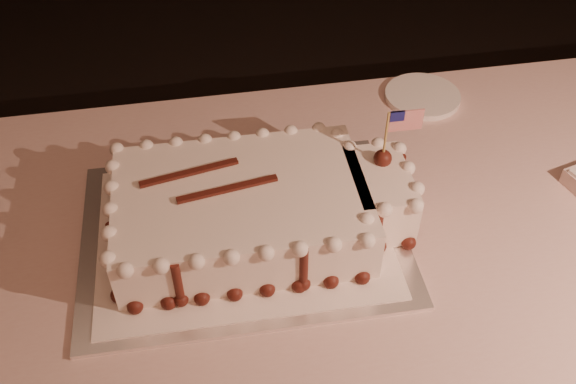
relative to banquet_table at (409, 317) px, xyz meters
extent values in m
cube|color=beige|center=(0.00, 0.00, 0.00)|extent=(2.40, 0.80, 0.75)
cube|color=white|center=(-0.36, -0.02, 0.38)|extent=(0.56, 0.43, 0.01)
cube|color=white|center=(-0.36, -0.02, 0.38)|extent=(0.50, 0.39, 0.00)
cube|color=white|center=(-0.36, -0.02, 0.43)|extent=(0.42, 0.29, 0.10)
cube|color=white|center=(-0.12, -0.03, 0.43)|extent=(0.10, 0.16, 0.10)
sphere|color=#501C14|center=(-0.55, -0.16, 0.39)|extent=(0.03, 0.03, 0.03)
sphere|color=#501C14|center=(-0.50, -0.16, 0.39)|extent=(0.03, 0.03, 0.03)
sphere|color=#501C14|center=(-0.44, -0.16, 0.39)|extent=(0.03, 0.03, 0.03)
sphere|color=#501C14|center=(-0.39, -0.16, 0.39)|extent=(0.03, 0.03, 0.03)
sphere|color=#501C14|center=(-0.34, -0.16, 0.39)|extent=(0.03, 0.03, 0.03)
sphere|color=#501C14|center=(-0.29, -0.16, 0.39)|extent=(0.03, 0.03, 0.03)
sphere|color=#501C14|center=(-0.24, -0.17, 0.39)|extent=(0.03, 0.03, 0.03)
sphere|color=#501C14|center=(-0.19, -0.17, 0.39)|extent=(0.03, 0.03, 0.03)
sphere|color=#501C14|center=(-0.18, -0.12, 0.39)|extent=(0.03, 0.03, 0.03)
sphere|color=#501C14|center=(-0.14, -0.11, 0.39)|extent=(0.03, 0.03, 0.03)
sphere|color=#501C14|center=(-0.09, -0.11, 0.39)|extent=(0.03, 0.03, 0.03)
sphere|color=#501C14|center=(-0.08, -0.07, 0.39)|extent=(0.03, 0.03, 0.03)
sphere|color=#501C14|center=(-0.07, -0.02, 0.39)|extent=(0.03, 0.03, 0.03)
sphere|color=#501C14|center=(-0.07, 0.03, 0.39)|extent=(0.03, 0.03, 0.03)
sphere|color=#501C14|center=(-0.11, 0.05, 0.39)|extent=(0.03, 0.03, 0.03)
sphere|color=#501C14|center=(-0.16, 0.05, 0.39)|extent=(0.03, 0.03, 0.03)
sphere|color=#501C14|center=(-0.17, 0.09, 0.39)|extent=(0.03, 0.03, 0.03)
sphere|color=#501C14|center=(-0.20, 0.11, 0.39)|extent=(0.03, 0.03, 0.03)
sphere|color=#501C14|center=(-0.25, 0.11, 0.39)|extent=(0.03, 0.03, 0.03)
sphere|color=#501C14|center=(-0.30, 0.11, 0.39)|extent=(0.03, 0.03, 0.03)
sphere|color=#501C14|center=(-0.36, 0.11, 0.39)|extent=(0.03, 0.03, 0.03)
sphere|color=#501C14|center=(-0.41, 0.12, 0.39)|extent=(0.03, 0.03, 0.03)
sphere|color=#501C14|center=(-0.46, 0.12, 0.39)|extent=(0.03, 0.03, 0.03)
sphere|color=#501C14|center=(-0.51, 0.12, 0.39)|extent=(0.03, 0.03, 0.03)
sphere|color=#501C14|center=(-0.56, 0.12, 0.39)|extent=(0.03, 0.03, 0.03)
sphere|color=#501C14|center=(-0.57, 0.07, 0.39)|extent=(0.03, 0.03, 0.03)
sphere|color=#501C14|center=(-0.57, 0.02, 0.39)|extent=(0.03, 0.03, 0.03)
sphere|color=#501C14|center=(-0.57, -0.03, 0.39)|extent=(0.03, 0.03, 0.03)
sphere|color=#501C14|center=(-0.57, -0.08, 0.39)|extent=(0.03, 0.03, 0.03)
sphere|color=#501C14|center=(-0.57, -0.13, 0.39)|extent=(0.03, 0.03, 0.03)
sphere|color=white|center=(-0.55, -0.16, 0.48)|extent=(0.03, 0.03, 0.03)
sphere|color=white|center=(-0.50, -0.16, 0.48)|extent=(0.03, 0.03, 0.03)
sphere|color=white|center=(-0.44, -0.16, 0.48)|extent=(0.03, 0.03, 0.03)
sphere|color=white|center=(-0.39, -0.16, 0.48)|extent=(0.03, 0.03, 0.03)
sphere|color=white|center=(-0.34, -0.16, 0.48)|extent=(0.03, 0.03, 0.03)
sphere|color=white|center=(-0.29, -0.16, 0.48)|extent=(0.03, 0.03, 0.03)
sphere|color=white|center=(-0.24, -0.17, 0.48)|extent=(0.03, 0.03, 0.03)
sphere|color=white|center=(-0.19, -0.17, 0.48)|extent=(0.03, 0.03, 0.03)
sphere|color=white|center=(-0.18, -0.12, 0.48)|extent=(0.03, 0.03, 0.03)
sphere|color=white|center=(-0.14, -0.11, 0.48)|extent=(0.03, 0.03, 0.03)
sphere|color=white|center=(-0.09, -0.11, 0.48)|extent=(0.03, 0.03, 0.03)
sphere|color=white|center=(-0.08, -0.07, 0.48)|extent=(0.03, 0.03, 0.03)
sphere|color=white|center=(-0.07, -0.02, 0.48)|extent=(0.03, 0.03, 0.03)
sphere|color=white|center=(-0.07, 0.03, 0.48)|extent=(0.03, 0.03, 0.03)
sphere|color=white|center=(-0.11, 0.05, 0.48)|extent=(0.03, 0.03, 0.03)
sphere|color=white|center=(-0.16, 0.05, 0.48)|extent=(0.03, 0.03, 0.03)
sphere|color=white|center=(-0.17, 0.09, 0.48)|extent=(0.03, 0.03, 0.03)
sphere|color=white|center=(-0.20, 0.11, 0.48)|extent=(0.03, 0.03, 0.03)
sphere|color=white|center=(-0.25, 0.11, 0.48)|extent=(0.03, 0.03, 0.03)
sphere|color=white|center=(-0.30, 0.11, 0.48)|extent=(0.03, 0.03, 0.03)
sphere|color=white|center=(-0.36, 0.11, 0.48)|extent=(0.03, 0.03, 0.03)
sphere|color=white|center=(-0.41, 0.12, 0.48)|extent=(0.03, 0.03, 0.03)
sphere|color=white|center=(-0.46, 0.12, 0.48)|extent=(0.03, 0.03, 0.03)
sphere|color=white|center=(-0.51, 0.12, 0.48)|extent=(0.03, 0.03, 0.03)
sphere|color=white|center=(-0.56, 0.12, 0.48)|extent=(0.03, 0.03, 0.03)
sphere|color=white|center=(-0.57, 0.07, 0.48)|extent=(0.03, 0.03, 0.03)
sphere|color=white|center=(-0.57, 0.02, 0.48)|extent=(0.03, 0.03, 0.03)
sphere|color=white|center=(-0.57, -0.03, 0.48)|extent=(0.03, 0.03, 0.03)
sphere|color=white|center=(-0.57, -0.08, 0.48)|extent=(0.03, 0.03, 0.03)
sphere|color=white|center=(-0.57, -0.13, 0.48)|extent=(0.03, 0.03, 0.03)
cylinder|color=#501C14|center=(-0.48, -0.16, 0.43)|extent=(0.01, 0.01, 0.09)
sphere|color=#501C14|center=(-0.48, -0.16, 0.39)|extent=(0.02, 0.02, 0.02)
cylinder|color=#501C14|center=(-0.28, -0.16, 0.43)|extent=(0.01, 0.01, 0.09)
sphere|color=#501C14|center=(-0.28, -0.16, 0.39)|extent=(0.02, 0.02, 0.02)
cylinder|color=#501C14|center=(-0.15, -0.11, 0.43)|extent=(0.01, 0.01, 0.09)
sphere|color=#501C14|center=(-0.15, -0.11, 0.39)|extent=(0.02, 0.02, 0.02)
cylinder|color=#501C14|center=(-0.07, 0.01, 0.43)|extent=(0.01, 0.01, 0.09)
sphere|color=#501C14|center=(-0.07, 0.01, 0.39)|extent=(0.02, 0.02, 0.02)
cylinder|color=#501C14|center=(-0.17, 0.11, 0.43)|extent=(0.01, 0.01, 0.09)
sphere|color=#501C14|center=(-0.17, 0.11, 0.39)|extent=(0.02, 0.02, 0.02)
cylinder|color=#501C14|center=(-0.36, 0.11, 0.43)|extent=(0.01, 0.01, 0.09)
sphere|color=#501C14|center=(-0.36, 0.11, 0.39)|extent=(0.02, 0.02, 0.02)
cylinder|color=#501C14|center=(-0.56, 0.12, 0.43)|extent=(0.01, 0.01, 0.09)
sphere|color=#501C14|center=(-0.56, 0.12, 0.39)|extent=(0.02, 0.02, 0.02)
cylinder|color=#501C14|center=(-0.57, -0.06, 0.43)|extent=(0.01, 0.01, 0.09)
sphere|color=#501C14|center=(-0.57, -0.06, 0.39)|extent=(0.02, 0.02, 0.02)
cube|color=#501C14|center=(-0.44, 0.03, 0.49)|extent=(0.17, 0.04, 0.01)
cube|color=#501C14|center=(-0.38, -0.02, 0.49)|extent=(0.17, 0.04, 0.01)
sphere|color=#501C14|center=(-0.11, 0.00, 0.49)|extent=(0.03, 0.03, 0.03)
cylinder|color=tan|center=(-0.11, 0.00, 0.53)|extent=(0.00, 0.00, 0.12)
cube|color=red|center=(-0.08, 0.00, 0.57)|extent=(0.06, 0.00, 0.04)
cube|color=navy|center=(-0.10, 0.00, 0.58)|extent=(0.02, 0.00, 0.02)
cylinder|color=white|center=(0.08, 0.31, 0.38)|extent=(0.16, 0.16, 0.01)
camera|label=1|loc=(-0.42, -0.78, 1.21)|focal=40.00mm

